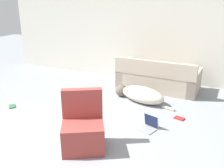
{
  "coord_description": "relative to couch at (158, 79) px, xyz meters",
  "views": [
    {
      "loc": [
        2.28,
        -2.64,
        2.24
      ],
      "look_at": [
        0.39,
        1.81,
        0.57
      ],
      "focal_mm": 40.0,
      "sensor_mm": 36.0,
      "label": 1
    }
  ],
  "objects": [
    {
      "name": "laptop_open",
      "position": [
        0.36,
        -2.12,
        -0.19
      ],
      "size": [
        0.37,
        0.37,
        0.26
      ],
      "rotation": [
        0.0,
        0.0,
        -0.35
      ],
      "color": "gray",
      "rests_on": "ground_plane"
    },
    {
      "name": "book_red",
      "position": [
        0.8,
        -1.52,
        -0.26
      ],
      "size": [
        0.22,
        0.17,
        0.02
      ],
      "rotation": [
        0.0,
        0.0,
        -0.28
      ],
      "color": "maroon",
      "rests_on": "ground_plane"
    },
    {
      "name": "book_green",
      "position": [
        -2.63,
        -2.36,
        -0.26
      ],
      "size": [
        0.23,
        0.22,
        0.02
      ],
      "rotation": [
        0.0,
        0.0,
        -0.77
      ],
      "color": "#2D663D",
      "rests_on": "ground_plane"
    },
    {
      "name": "wall_back",
      "position": [
        -0.97,
        0.67,
        1.0
      ],
      "size": [
        7.86,
        0.06,
        2.54
      ],
      "color": "beige",
      "rests_on": "ground_plane"
    },
    {
      "name": "cat",
      "position": [
        -1.29,
        -1.91,
        -0.19
      ],
      "size": [
        0.57,
        0.25,
        0.17
      ],
      "rotation": [
        0.0,
        0.0,
        0.16
      ],
      "color": "black",
      "rests_on": "ground_plane"
    },
    {
      "name": "ground_plane",
      "position": [
        -0.97,
        -3.44,
        -0.27
      ],
      "size": [
        20.0,
        20.0,
        0.0
      ],
      "primitive_type": "plane",
      "color": "gray"
    },
    {
      "name": "side_chair",
      "position": [
        -0.45,
        -3.1,
        0.03
      ],
      "size": [
        0.82,
        0.79,
        0.91
      ],
      "rotation": [
        0.0,
        0.0,
        0.5
      ],
      "color": "#993833",
      "rests_on": "ground_plane"
    },
    {
      "name": "couch",
      "position": [
        0.0,
        0.0,
        0.0
      ],
      "size": [
        2.08,
        1.06,
        0.82
      ],
      "rotation": [
        0.0,
        0.0,
        3.07
      ],
      "color": "tan",
      "rests_on": "ground_plane"
    },
    {
      "name": "dog",
      "position": [
        -0.16,
        -0.98,
        -0.1
      ],
      "size": [
        1.51,
        0.74,
        0.35
      ],
      "rotation": [
        0.0,
        0.0,
        2.87
      ],
      "color": "beige",
      "rests_on": "ground_plane"
    }
  ]
}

